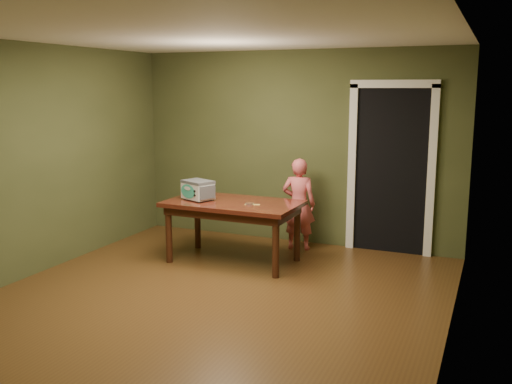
# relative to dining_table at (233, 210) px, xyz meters

# --- Properties ---
(floor) EXTENTS (5.00, 5.00, 0.00)m
(floor) POSITION_rel_dining_table_xyz_m (0.36, -1.30, -0.65)
(floor) COLOR #4E3216
(floor) RESTS_ON ground
(room_shell) EXTENTS (4.52, 5.02, 2.61)m
(room_shell) POSITION_rel_dining_table_xyz_m (0.36, -1.30, 1.06)
(room_shell) COLOR #454B28
(room_shell) RESTS_ON ground
(doorway) EXTENTS (1.10, 0.66, 2.25)m
(doorway) POSITION_rel_dining_table_xyz_m (1.66, 1.48, 0.41)
(doorway) COLOR black
(doorway) RESTS_ON ground
(dining_table) EXTENTS (1.61, 0.92, 0.75)m
(dining_table) POSITION_rel_dining_table_xyz_m (0.00, 0.00, 0.00)
(dining_table) COLOR #39100D
(dining_table) RESTS_ON floor
(toy_oven) EXTENTS (0.45, 0.39, 0.24)m
(toy_oven) POSITION_rel_dining_table_xyz_m (-0.44, -0.07, 0.23)
(toy_oven) COLOR #4C4F54
(toy_oven) RESTS_ON dining_table
(baking_pan) EXTENTS (0.10, 0.10, 0.02)m
(baking_pan) POSITION_rel_dining_table_xyz_m (0.26, -0.09, 0.11)
(baking_pan) COLOR silver
(baking_pan) RESTS_ON dining_table
(spatula) EXTENTS (0.18, 0.08, 0.01)m
(spatula) POSITION_rel_dining_table_xyz_m (0.29, -0.09, 0.10)
(spatula) COLOR #EDE067
(spatula) RESTS_ON dining_table
(child) EXTENTS (0.48, 0.35, 1.21)m
(child) POSITION_rel_dining_table_xyz_m (0.55, 0.84, -0.05)
(child) COLOR #E05C60
(child) RESTS_ON floor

